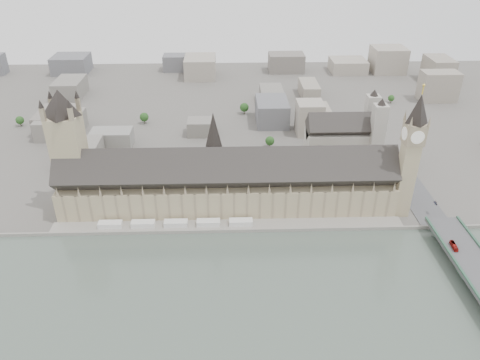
{
  "coord_description": "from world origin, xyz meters",
  "views": [
    {
      "loc": [
        0.27,
        -303.12,
        210.38
      ],
      "look_at": [
        10.16,
        20.19,
        25.8
      ],
      "focal_mm": 35.0,
      "sensor_mm": 36.0,
      "label": 1
    }
  ],
  "objects_px": {
    "palace_of_westminster": "(227,184)",
    "red_bus_north": "(454,246)",
    "westminster_abbey": "(344,140)",
    "car_approach": "(436,203)",
    "victoria_tower": "(68,146)",
    "elizabeth_tower": "(411,148)"
  },
  "relations": [
    {
      "from": "palace_of_westminster",
      "to": "red_bus_north",
      "type": "height_order",
      "value": "palace_of_westminster"
    },
    {
      "from": "westminster_abbey",
      "to": "red_bus_north",
      "type": "bearing_deg",
      "value": -73.11
    },
    {
      "from": "westminster_abbey",
      "to": "car_approach",
      "type": "height_order",
      "value": "westminster_abbey"
    },
    {
      "from": "palace_of_westminster",
      "to": "red_bus_north",
      "type": "relative_size",
      "value": 24.47
    },
    {
      "from": "victoria_tower",
      "to": "red_bus_north",
      "type": "distance_m",
      "value": 291.1
    },
    {
      "from": "palace_of_westminster",
      "to": "victoria_tower",
      "type": "height_order",
      "value": "victoria_tower"
    },
    {
      "from": "victoria_tower",
      "to": "car_approach",
      "type": "xyz_separation_m",
      "value": [
        287.02,
        -21.42,
        -44.25
      ]
    },
    {
      "from": "westminster_abbey",
      "to": "elizabeth_tower",
      "type": "bearing_deg",
      "value": -72.71
    },
    {
      "from": "westminster_abbey",
      "to": "car_approach",
      "type": "distance_m",
      "value": 106.31
    },
    {
      "from": "palace_of_westminster",
      "to": "westminster_abbey",
      "type": "xyz_separation_m",
      "value": [
        110.92,
        75.3,
        2.38
      ]
    },
    {
      "from": "elizabeth_tower",
      "to": "westminster_abbey",
      "type": "distance_m",
      "value": 96.91
    },
    {
      "from": "victoria_tower",
      "to": "car_approach",
      "type": "bearing_deg",
      "value": -4.27
    },
    {
      "from": "palace_of_westminster",
      "to": "victoria_tower",
      "type": "bearing_deg",
      "value": 177.04
    },
    {
      "from": "elizabeth_tower",
      "to": "westminster_abbey",
      "type": "bearing_deg",
      "value": 107.29
    },
    {
      "from": "palace_of_westminster",
      "to": "westminster_abbey",
      "type": "relative_size",
      "value": 3.9
    },
    {
      "from": "elizabeth_tower",
      "to": "westminster_abbey",
      "type": "relative_size",
      "value": 1.58
    },
    {
      "from": "elizabeth_tower",
      "to": "red_bus_north",
      "type": "distance_m",
      "value": 77.1
    },
    {
      "from": "red_bus_north",
      "to": "car_approach",
      "type": "xyz_separation_m",
      "value": [
        9.71,
        55.73,
        -0.8
      ]
    },
    {
      "from": "victoria_tower",
      "to": "red_bus_north",
      "type": "relative_size",
      "value": 9.23
    },
    {
      "from": "victoria_tower",
      "to": "red_bus_north",
      "type": "height_order",
      "value": "victoria_tower"
    },
    {
      "from": "red_bus_north",
      "to": "elizabeth_tower",
      "type": "bearing_deg",
      "value": 110.89
    },
    {
      "from": "victoria_tower",
      "to": "elizabeth_tower",
      "type": "bearing_deg",
      "value": -3.96
    }
  ]
}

